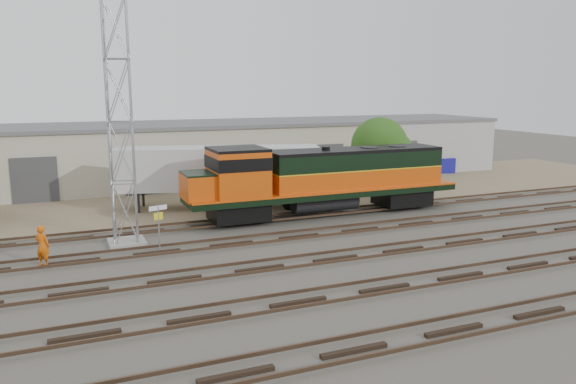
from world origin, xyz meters
name	(u,v)px	position (x,y,z in m)	size (l,w,h in m)	color
ground	(310,245)	(0.00, 0.00, 0.00)	(140.00, 140.00, 0.00)	#47423A
dirt_strip	(230,196)	(0.00, 15.00, 0.01)	(80.00, 16.00, 0.02)	#726047
tracks	(335,259)	(0.00, -3.00, 0.08)	(80.00, 20.40, 0.28)	black
warehouse	(204,152)	(0.04, 22.98, 2.65)	(58.40, 10.40, 5.30)	#B9B09A
locomotive	(321,178)	(3.56, 6.00, 2.57)	(18.79, 3.30, 4.52)	black
signal_tower	(120,127)	(-9.21, 4.03, 6.41)	(1.94, 1.94, 13.13)	gray
sign_post	(158,218)	(-7.75, 2.15, 1.71)	(0.97, 0.31, 2.44)	gray
worker	(43,246)	(-13.37, 1.60, 1.00)	(0.73, 0.48, 2.01)	#D3560B
semi_trailer	(223,170)	(-1.67, 10.90, 2.73)	(14.32, 6.75, 4.34)	silver
dumpster_blue	(445,165)	(23.30, 18.31, 0.75)	(1.60, 1.50, 1.50)	navy
dumpster_red	(423,171)	(19.38, 16.39, 0.70)	(1.50, 1.40, 1.40)	maroon
tree_mid	(233,183)	(-0.87, 11.28, 1.65)	(4.17, 3.97, 3.97)	#382619
tree_east	(383,147)	(11.71, 11.46, 3.72)	(4.74, 4.51, 6.09)	#382619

